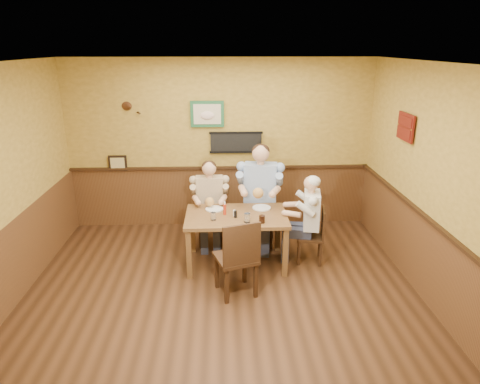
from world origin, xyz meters
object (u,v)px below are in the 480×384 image
object	(u,v)px
diner_tan_shirt	(210,207)
chair_near_side	(236,256)
chair_right_end	(310,235)
water_glass_left	(213,216)
pepper_shaker	(235,214)
chair_back_left	(210,218)
water_glass_mid	(247,218)
salt_shaker	(234,213)
diner_blue_polo	(260,200)
chair_back_right	(260,213)
diner_white_elder	(311,224)
hot_sauce_bottle	(225,209)
dining_table	(236,221)
cola_tumbler	(262,219)

from	to	relation	value
diner_tan_shirt	chair_near_side	bearing A→B (deg)	-77.78
chair_right_end	water_glass_left	distance (m)	1.44
diner_tan_shirt	pepper_shaker	size ratio (longest dim) A/B	12.02
chair_back_left	chair_near_side	distance (m)	1.50
chair_back_left	diner_tan_shirt	distance (m)	0.18
water_glass_mid	pepper_shaker	world-z (taller)	water_glass_mid
chair_right_end	salt_shaker	world-z (taller)	salt_shaker
chair_back_left	diner_blue_polo	distance (m)	0.83
diner_tan_shirt	chair_right_end	bearing A→B (deg)	-25.96
diner_tan_shirt	diner_blue_polo	size ratio (longest dim) A/B	0.84
chair_back_right	diner_white_elder	xyz separation A→B (m)	(0.67, -0.62, 0.08)
chair_right_end	hot_sauce_bottle	distance (m)	1.29
chair_back_left	chair_right_end	xyz separation A→B (m)	(1.44, -0.66, -0.02)
chair_right_end	hot_sauce_bottle	xyz separation A→B (m)	(-1.22, -0.01, 0.43)
chair_right_end	chair_back_left	bearing A→B (deg)	-104.72
chair_near_side	diner_white_elder	bearing A→B (deg)	-162.03
dining_table	chair_back_left	bearing A→B (deg)	118.98
chair_back_right	hot_sauce_bottle	size ratio (longest dim) A/B	5.93
chair_back_right	water_glass_mid	distance (m)	1.00
diner_blue_polo	pepper_shaker	distance (m)	0.86
dining_table	diner_blue_polo	bearing A→B (deg)	59.10
diner_tan_shirt	diner_white_elder	bearing A→B (deg)	-25.96
salt_shaker	pepper_shaker	size ratio (longest dim) A/B	0.88
chair_near_side	diner_blue_polo	size ratio (longest dim) A/B	0.71
hot_sauce_bottle	salt_shaker	world-z (taller)	hot_sauce_bottle
diner_blue_polo	water_glass_left	size ratio (longest dim) A/B	13.33
dining_table	pepper_shaker	bearing A→B (deg)	-98.06
hot_sauce_bottle	pepper_shaker	world-z (taller)	hot_sauce_bottle
dining_table	water_glass_mid	world-z (taller)	water_glass_mid
cola_tumbler	pepper_shaker	world-z (taller)	cola_tumbler
pepper_shaker	chair_back_right	bearing A→B (deg)	61.79
hot_sauce_bottle	pepper_shaker	distance (m)	0.19
diner_tan_shirt	diner_blue_polo	distance (m)	0.78
diner_white_elder	chair_right_end	bearing A→B (deg)	180.00
chair_right_end	salt_shaker	bearing A→B (deg)	-75.87
diner_tan_shirt	pepper_shaker	distance (m)	0.90
cola_tumbler	salt_shaker	xyz separation A→B (m)	(-0.36, 0.24, -0.01)
diner_white_elder	cola_tumbler	xyz separation A→B (m)	(-0.73, -0.32, 0.22)
water_glass_left	diner_blue_polo	bearing A→B (deg)	49.45
chair_back_right	dining_table	bearing A→B (deg)	-112.05
dining_table	chair_near_side	bearing A→B (deg)	-92.49
diner_white_elder	cola_tumbler	size ratio (longest dim) A/B	11.38
chair_right_end	water_glass_mid	size ratio (longest dim) A/B	6.47
diner_blue_polo	water_glass_left	world-z (taller)	diner_blue_polo
cola_tumbler	salt_shaker	bearing A→B (deg)	145.82
dining_table	diner_white_elder	bearing A→B (deg)	1.62
diner_tan_shirt	water_glass_left	world-z (taller)	diner_tan_shirt
chair_back_right	chair_back_left	bearing A→B (deg)	-174.26
diner_blue_polo	hot_sauce_bottle	bearing A→B (deg)	-122.03
dining_table	pepper_shaker	distance (m)	0.18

